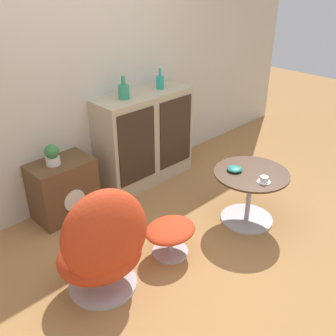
# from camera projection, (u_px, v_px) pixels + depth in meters

# --- Properties ---
(ground_plane) EXTENTS (12.00, 12.00, 0.00)m
(ground_plane) POSITION_uv_depth(u_px,v_px,m) (198.00, 258.00, 3.17)
(ground_plane) COLOR #A87542
(wall_back) EXTENTS (6.40, 0.06, 2.60)m
(wall_back) POSITION_uv_depth(u_px,v_px,m) (78.00, 65.00, 3.51)
(wall_back) COLOR beige
(wall_back) RESTS_ON ground_plane
(sideboard) EXTENTS (1.06, 0.40, 0.96)m
(sideboard) POSITION_uv_depth(u_px,v_px,m) (145.00, 138.00, 4.10)
(sideboard) COLOR tan
(sideboard) RESTS_ON ground_plane
(tv_console) EXTENTS (0.56, 0.37, 0.55)m
(tv_console) POSITION_uv_depth(u_px,v_px,m) (63.00, 189.00, 3.60)
(tv_console) COLOR brown
(tv_console) RESTS_ON ground_plane
(egg_chair) EXTENTS (0.69, 0.64, 0.86)m
(egg_chair) POSITION_uv_depth(u_px,v_px,m) (103.00, 246.00, 2.69)
(egg_chair) COLOR #B7B7BC
(egg_chair) RESTS_ON ground_plane
(ottoman) EXTENTS (0.43, 0.37, 0.27)m
(ottoman) POSITION_uv_depth(u_px,v_px,m) (170.00, 233.00, 3.14)
(ottoman) COLOR #B7B7BC
(ottoman) RESTS_ON ground_plane
(coffee_table) EXTENTS (0.66, 0.66, 0.50)m
(coffee_table) POSITION_uv_depth(u_px,v_px,m) (249.00, 191.00, 3.50)
(coffee_table) COLOR #B7B7BC
(coffee_table) RESTS_ON ground_plane
(vase_leftmost) EXTENTS (0.11, 0.11, 0.22)m
(vase_leftmost) POSITION_uv_depth(u_px,v_px,m) (124.00, 91.00, 3.70)
(vase_leftmost) COLOR #2D8E6B
(vase_leftmost) RESTS_ON sideboard
(vase_inner_left) EXTENTS (0.08, 0.08, 0.21)m
(vase_inner_left) POSITION_uv_depth(u_px,v_px,m) (160.00, 82.00, 3.99)
(vase_inner_left) COLOR teal
(vase_inner_left) RESTS_ON sideboard
(potted_plant) EXTENTS (0.12, 0.12, 0.19)m
(potted_plant) POSITION_uv_depth(u_px,v_px,m) (52.00, 155.00, 3.39)
(potted_plant) COLOR silver
(potted_plant) RESTS_ON tv_console
(teacup) EXTENTS (0.11, 0.11, 0.05)m
(teacup) POSITION_uv_depth(u_px,v_px,m) (264.00, 180.00, 3.26)
(teacup) COLOR white
(teacup) RESTS_ON coffee_table
(bowl) EXTENTS (0.13, 0.13, 0.04)m
(bowl) POSITION_uv_depth(u_px,v_px,m) (235.00, 169.00, 3.43)
(bowl) COLOR #1E7A70
(bowl) RESTS_ON coffee_table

